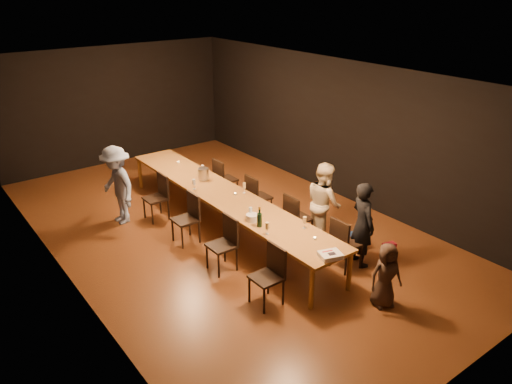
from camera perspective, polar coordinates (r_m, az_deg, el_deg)
ground at (r=9.82m, az=-3.62°, el=-4.21°), size 10.00×10.00×0.00m
room_shell at (r=9.05m, az=-3.95°, el=7.53°), size 6.04×10.04×3.02m
table at (r=9.51m, az=-3.72°, el=-0.46°), size 0.90×6.00×0.75m
chair_right_0 at (r=8.48m, az=10.30°, el=-5.75°), size 0.42×0.42×0.93m
chair_right_1 at (r=9.23m, az=4.88°, el=-2.92°), size 0.42×0.42×0.93m
chair_right_2 at (r=10.06m, az=0.34°, el=-0.52°), size 0.42×0.42×0.93m
chair_right_3 at (r=10.96m, az=-3.48°, el=1.51°), size 0.42×0.42×0.93m
chair_left_0 at (r=7.47m, az=1.19°, el=-9.69°), size 0.42×0.42×0.93m
chair_left_1 at (r=8.30m, az=-3.97°, el=-6.06°), size 0.42×0.42×0.93m
chair_left_2 at (r=9.22m, az=-8.09°, el=-3.09°), size 0.42×0.42×0.93m
chair_left_3 at (r=10.20m, az=-11.42°, el=-0.66°), size 0.42×0.42×0.93m
woman_birthday at (r=8.52m, az=12.08°, el=-3.62°), size 0.49×0.62×1.49m
woman_tan at (r=9.15m, az=7.76°, el=-1.20°), size 0.79×0.89×1.53m
man_blue at (r=10.12m, az=-15.56°, el=0.75°), size 0.65×1.06×1.59m
child at (r=7.66m, az=14.62°, el=-9.19°), size 0.58×0.48×1.03m
gift_bag_red at (r=9.09m, az=14.93°, el=-6.45°), size 0.26×0.18×0.27m
gift_bag_blue at (r=9.22m, az=11.61°, el=-5.48°), size 0.31×0.27×0.33m
birthday_cake at (r=7.45m, az=8.50°, el=-7.15°), size 0.38×0.34×0.08m
plate_stack at (r=8.42m, az=-0.44°, el=-2.94°), size 0.27×0.27×0.12m
champagne_bottle at (r=8.17m, az=0.40°, el=-2.83°), size 0.11×0.11×0.36m
ice_bucket at (r=10.16m, az=-6.04°, el=2.07°), size 0.26×0.26×0.24m
wineglass_0 at (r=7.97m, az=1.29°, el=-4.16°), size 0.06×0.06×0.21m
wineglass_1 at (r=8.19m, az=5.58°, el=-3.49°), size 0.06×0.06×0.21m
wineglass_2 at (r=8.48m, az=-0.62°, el=-2.39°), size 0.06×0.06×0.21m
wineglass_3 at (r=9.47m, az=-1.36°, el=0.48°), size 0.06×0.06×0.21m
wineglass_4 at (r=9.72m, az=-7.09°, el=0.90°), size 0.06×0.06×0.21m
wineglass_5 at (r=10.43m, az=-6.11°, el=2.53°), size 0.06×0.06×0.21m
tealight_near at (r=7.92m, az=6.73°, el=-5.27°), size 0.05×0.05×0.03m
tealight_mid at (r=9.44m, az=-2.40°, el=-0.22°), size 0.05×0.05×0.03m
tealight_far at (r=11.19m, az=-8.86°, el=3.37°), size 0.05×0.05×0.03m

